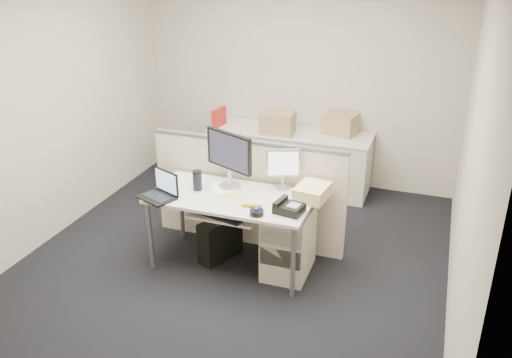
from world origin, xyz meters
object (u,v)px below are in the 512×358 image
at_px(monitor_main, 229,160).
at_px(desk_phone, 289,208).
at_px(desk, 231,202).
at_px(laptop, 156,186).

distance_m(monitor_main, desk_phone, 0.79).
relative_size(desk, monitor_main, 2.71).
distance_m(desk, laptop, 0.71).
bearing_deg(laptop, desk, 47.08).
bearing_deg(desk, laptop, -155.70).
bearing_deg(desk_phone, desk, 176.77).
bearing_deg(desk_phone, monitor_main, 164.91).
bearing_deg(monitor_main, desk_phone, -1.03).
bearing_deg(desk, monitor_main, 115.68).
relative_size(laptop, desk_phone, 1.36).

